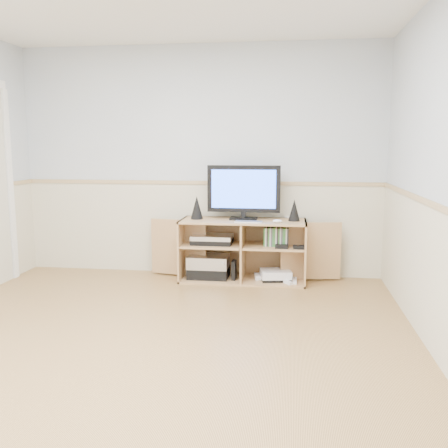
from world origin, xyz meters
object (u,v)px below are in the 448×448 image
at_px(monitor, 244,190).
at_px(game_consoles, 275,275).
at_px(media_cabinet, 243,249).
at_px(keyboard, 248,222).

relative_size(monitor, game_consoles, 1.66).
distance_m(media_cabinet, monitor, 0.63).
distance_m(monitor, keyboard, 0.36).
xyz_separation_m(monitor, game_consoles, (0.34, -0.06, -0.89)).
relative_size(keyboard, game_consoles, 0.60).
xyz_separation_m(monitor, keyboard, (0.07, -0.19, -0.30)).
relative_size(media_cabinet, monitor, 2.69).
distance_m(media_cabinet, game_consoles, 0.43).
relative_size(monitor, keyboard, 2.76).
xyz_separation_m(media_cabinet, game_consoles, (0.34, -0.07, -0.26)).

